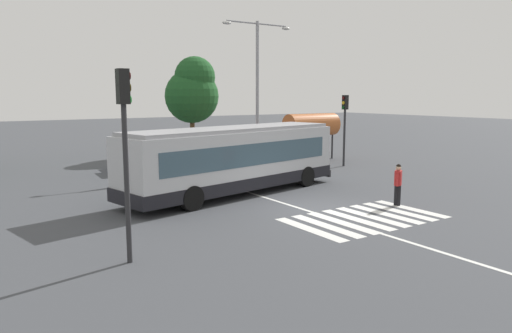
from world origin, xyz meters
name	(u,v)px	position (x,y,z in m)	size (l,w,h in m)	color
ground_plane	(315,209)	(0.00, 0.00, 0.00)	(160.00, 160.00, 0.00)	#424449
city_transit_bus	(234,160)	(-1.20, 4.25, 1.59)	(11.61, 4.81, 3.06)	black
pedestrian_crossing_street	(398,182)	(3.15, -1.44, 0.97)	(0.50, 0.44, 1.72)	black
parked_car_blue	(139,159)	(-2.54, 13.02, 0.77)	(2.17, 4.63, 1.35)	black
parked_car_black	(184,156)	(0.31, 12.80, 0.77)	(2.02, 4.57, 1.35)	black
parked_car_red	(220,152)	(3.08, 13.26, 0.77)	(2.04, 4.59, 1.35)	black
traffic_light_near_corner	(125,136)	(-8.23, -1.92, 3.42)	(0.33, 0.32, 5.14)	#28282B
traffic_light_far_corner	(345,119)	(9.12, 7.85, 3.03)	(0.33, 0.32, 4.50)	#28282B
bus_stop_shelter	(311,126)	(9.11, 11.06, 2.42)	(4.03, 1.54, 3.25)	#28282B
twin_arm_street_lamp	(257,78)	(4.62, 11.06, 5.58)	(4.99, 0.32, 9.02)	#939399
background_tree_right	(193,91)	(3.83, 18.63, 4.84)	(4.06, 4.06, 7.38)	brown
crosswalk_painted_stripes	(364,218)	(0.51, -2.14, 0.00)	(5.69, 3.40, 0.01)	silver
lane_center_line	(276,201)	(-0.49, 2.00, 0.00)	(0.16, 24.00, 0.01)	silver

